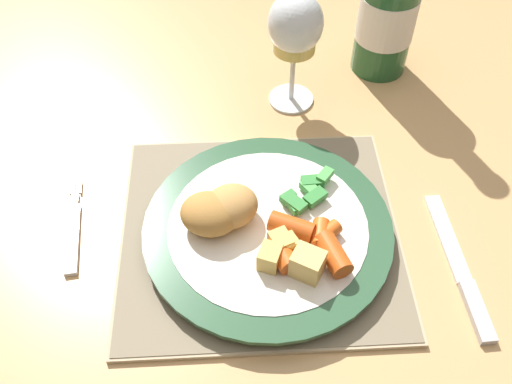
% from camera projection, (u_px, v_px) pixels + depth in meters
% --- Properties ---
extents(ground_plane, '(6.00, 6.00, 0.00)m').
position_uv_depth(ground_plane, '(241.00, 329.00, 1.38)').
color(ground_plane, '#4C4238').
extents(dining_table, '(1.15, 1.09, 0.74)m').
position_uv_depth(dining_table, '(232.00, 135.00, 0.88)').
color(dining_table, tan).
rests_on(dining_table, ground).
extents(placemat, '(0.32, 0.29, 0.01)m').
position_uv_depth(placemat, '(257.00, 233.00, 0.65)').
color(placemat, tan).
rests_on(placemat, dining_table).
extents(dinner_plate, '(0.28, 0.28, 0.02)m').
position_uv_depth(dinner_plate, '(265.00, 230.00, 0.64)').
color(dinner_plate, white).
rests_on(dinner_plate, placemat).
extents(breaded_croquettes, '(0.10, 0.08, 0.04)m').
position_uv_depth(breaded_croquettes, '(217.00, 210.00, 0.62)').
color(breaded_croquettes, '#B77F3D').
rests_on(breaded_croquettes, dinner_plate).
extents(green_beans_pile, '(0.07, 0.06, 0.02)m').
position_uv_depth(green_beans_pile, '(306.00, 192.00, 0.65)').
color(green_beans_pile, '#338438').
rests_on(green_beans_pile, dinner_plate).
extents(glazed_carrots, '(0.09, 0.08, 0.02)m').
position_uv_depth(glazed_carrots, '(306.00, 242.00, 0.60)').
color(glazed_carrots, '#CC5119').
rests_on(glazed_carrots, dinner_plate).
extents(fork, '(0.03, 0.14, 0.01)m').
position_uv_depth(fork, '(71.00, 232.00, 0.65)').
color(fork, silver).
rests_on(fork, dining_table).
extents(table_knife, '(0.03, 0.19, 0.01)m').
position_uv_depth(table_knife, '(460.00, 277.00, 0.61)').
color(table_knife, silver).
rests_on(table_knife, dining_table).
extents(wine_glass, '(0.07, 0.07, 0.16)m').
position_uv_depth(wine_glass, '(293.00, 29.00, 0.71)').
color(wine_glass, silver).
rests_on(wine_glass, dining_table).
extents(roast_potatoes, '(0.07, 0.06, 0.03)m').
position_uv_depth(roast_potatoes, '(288.00, 256.00, 0.59)').
color(roast_potatoes, '#DBB256').
rests_on(roast_potatoes, dinner_plate).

